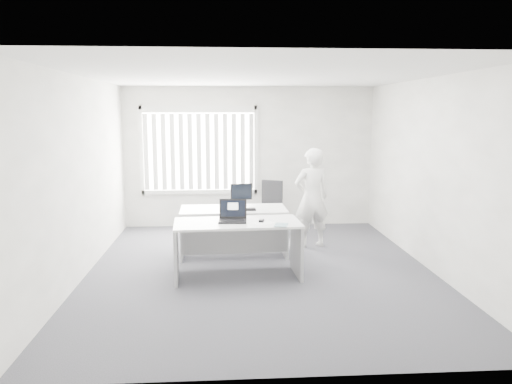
{
  "coord_description": "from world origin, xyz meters",
  "views": [
    {
      "loc": [
        -0.53,
        -7.03,
        2.3
      ],
      "look_at": [
        -0.05,
        0.15,
        1.15
      ],
      "focal_mm": 35.0,
      "sensor_mm": 36.0,
      "label": 1
    }
  ],
  "objects": [
    {
      "name": "ground",
      "position": [
        0.0,
        0.0,
        0.0
      ],
      "size": [
        6.0,
        6.0,
        0.0
      ],
      "primitive_type": "plane",
      "color": "#56575E",
      "rests_on": "ground"
    },
    {
      "name": "paper_sheet",
      "position": [
        0.02,
        -0.35,
        0.79
      ],
      "size": [
        0.36,
        0.33,
        0.0
      ],
      "primitive_type": "cube",
      "rotation": [
        0.0,
        0.0,
        0.54
      ],
      "color": "white",
      "rests_on": "desk_near"
    },
    {
      "name": "wall_right",
      "position": [
        2.5,
        0.0,
        1.4
      ],
      "size": [
        0.02,
        6.0,
        2.8
      ],
      "primitive_type": "cube",
      "color": "white",
      "rests_on": "ground"
    },
    {
      "name": "monitor",
      "position": [
        -0.23,
        1.11,
        0.95
      ],
      "size": [
        0.37,
        0.16,
        0.36
      ],
      "primitive_type": null,
      "rotation": [
        0.0,
        0.0,
        0.15
      ],
      "color": "black",
      "rests_on": "desk_far"
    },
    {
      "name": "person",
      "position": [
        0.98,
        1.28,
        0.85
      ],
      "size": [
        0.7,
        0.54,
        1.71
      ],
      "primitive_type": "imported",
      "rotation": [
        0.0,
        0.0,
        3.37
      ],
      "color": "silver",
      "rests_on": "ground"
    },
    {
      "name": "office_chair",
      "position": [
        0.36,
        2.34,
        0.31
      ],
      "size": [
        0.75,
        0.75,
        1.0
      ],
      "rotation": [
        0.0,
        0.0,
        -0.43
      ],
      "color": "black",
      "rests_on": "ground"
    },
    {
      "name": "mouse",
      "position": [
        -0.01,
        -0.28,
        0.82
      ],
      "size": [
        0.08,
        0.12,
        0.04
      ],
      "primitive_type": null,
      "rotation": [
        0.0,
        0.0,
        -0.21
      ],
      "color": "#ABABAD",
      "rests_on": "paper_sheet"
    },
    {
      "name": "desk_far",
      "position": [
        -0.37,
        0.84,
        0.56
      ],
      "size": [
        1.71,
        0.83,
        0.77
      ],
      "rotation": [
        0.0,
        0.0,
        0.02
      ],
      "color": "silver",
      "rests_on": "ground"
    },
    {
      "name": "ceiling",
      "position": [
        0.0,
        0.0,
        2.8
      ],
      "size": [
        5.0,
        6.0,
        0.02
      ],
      "primitive_type": "cube",
      "color": "silver",
      "rests_on": "wall_back"
    },
    {
      "name": "laptop",
      "position": [
        -0.41,
        -0.27,
        0.94
      ],
      "size": [
        0.4,
        0.36,
        0.3
      ],
      "primitive_type": null,
      "rotation": [
        0.0,
        0.0,
        -0.06
      ],
      "color": "black",
      "rests_on": "desk_near"
    },
    {
      "name": "desk_near",
      "position": [
        -0.34,
        -0.25,
        0.57
      ],
      "size": [
        1.79,
        0.92,
        0.79
      ],
      "rotation": [
        0.0,
        0.0,
        0.06
      ],
      "color": "silver",
      "rests_on": "ground"
    },
    {
      "name": "booklet",
      "position": [
        0.24,
        -0.51,
        0.8
      ],
      "size": [
        0.22,
        0.27,
        0.01
      ],
      "primitive_type": "cube",
      "rotation": [
        0.0,
        0.0,
        -0.25
      ],
      "color": "silver",
      "rests_on": "desk_near"
    },
    {
      "name": "keyboard",
      "position": [
        -0.25,
        0.68,
        0.78
      ],
      "size": [
        0.46,
        0.16,
        0.02
      ],
      "primitive_type": "cube",
      "rotation": [
        0.0,
        0.0,
        0.02
      ],
      "color": "black",
      "rests_on": "desk_far"
    },
    {
      "name": "window",
      "position": [
        -1.0,
        2.96,
        1.55
      ],
      "size": [
        2.32,
        0.06,
        1.76
      ],
      "primitive_type": "cube",
      "color": "silver",
      "rests_on": "wall_back"
    },
    {
      "name": "wall_front",
      "position": [
        0.0,
        -3.0,
        1.4
      ],
      "size": [
        5.0,
        0.02,
        2.8
      ],
      "primitive_type": "cube",
      "color": "white",
      "rests_on": "ground"
    },
    {
      "name": "wall_back",
      "position": [
        0.0,
        3.0,
        1.4
      ],
      "size": [
        5.0,
        0.02,
        2.8
      ],
      "primitive_type": "cube",
      "color": "white",
      "rests_on": "ground"
    },
    {
      "name": "wall_left",
      "position": [
        -2.5,
        0.0,
        1.4
      ],
      "size": [
        0.02,
        6.0,
        2.8
      ],
      "primitive_type": "cube",
      "color": "white",
      "rests_on": "ground"
    },
    {
      "name": "blinds",
      "position": [
        -1.0,
        2.9,
        1.52
      ],
      "size": [
        2.2,
        0.1,
        1.5
      ],
      "primitive_type": null,
      "color": "silver",
      "rests_on": "wall_back"
    }
  ]
}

